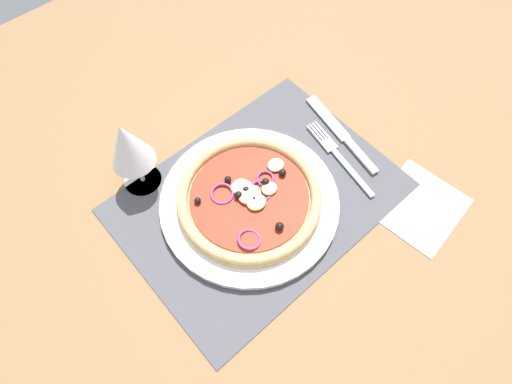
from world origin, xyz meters
TOP-DOWN VIEW (x-y plane):
  - ground_plane at (0.00, 0.00)cm, footprint 190.00×140.00cm
  - placemat at (0.00, 0.00)cm, footprint 44.97×33.17cm
  - plate at (-2.08, -0.11)cm, footprint 29.61×29.61cm
  - pizza at (-2.05, -0.10)cm, footprint 23.71×23.71cm
  - fork at (16.03, -2.91)cm, footprint 4.65×17.98cm
  - knife at (20.06, -0.03)cm, footprint 5.33×19.96cm
  - wine_glass at (-12.77, 15.78)cm, footprint 7.20×7.20cm
  - napkin at (18.98, -19.10)cm, footprint 15.42×14.20cm

SIDE VIEW (x-z plane):
  - ground_plane at x=0.00cm, z-range -2.40..0.00cm
  - napkin at x=18.98cm, z-range 0.00..0.36cm
  - placemat at x=0.00cm, z-range 0.00..0.40cm
  - fork at x=16.03cm, z-range 0.40..0.84cm
  - knife at x=20.06cm, z-range 0.35..0.96cm
  - plate at x=-2.08cm, z-range 0.40..1.63cm
  - pizza at x=-2.05cm, z-range 1.39..4.06cm
  - wine_glass at x=-12.77cm, z-range 2.74..17.64cm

